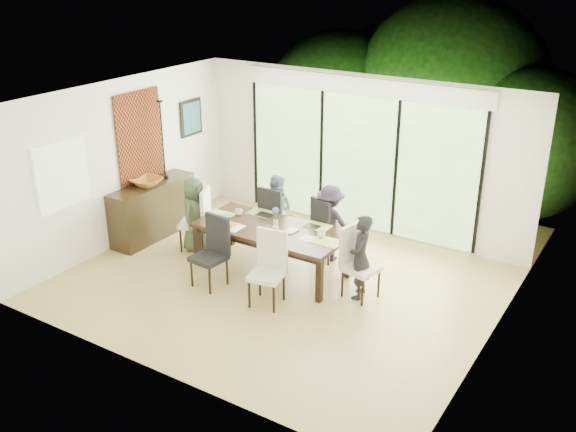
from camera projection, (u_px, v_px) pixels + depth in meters
The scene contains 62 objects.
floor at pixel (279, 285), 9.37m from camera, with size 6.00×5.00×0.01m, color olive.
ceiling at pixel (278, 101), 8.34m from camera, with size 6.00×5.00×0.01m, color white.
wall_back at pixel (359, 154), 10.82m from camera, with size 6.00×0.02×2.70m, color white.
wall_front at pixel (152, 269), 6.89m from camera, with size 6.00×0.02×2.70m, color white.
wall_left at pixel (122, 163), 10.34m from camera, with size 0.02×5.00×2.70m, color beige.
wall_right at pixel (498, 248), 7.37m from camera, with size 0.02×5.00×2.70m, color silver.
glass_doors at pixel (358, 163), 10.84m from camera, with size 4.20×0.02×2.30m, color #598C3F.
blinds_header at pixel (361, 86), 10.34m from camera, with size 4.40×0.06×0.28m, color white.
mullion_a at pixel (256, 144), 11.87m from camera, with size 0.05×0.04×2.30m, color black.
mullion_b at pixel (321, 156), 11.18m from camera, with size 0.05×0.04×2.30m, color black.
mullion_c at pixel (396, 170), 10.49m from camera, with size 0.05×0.04×2.30m, color black.
mullion_d at pixel (481, 185), 9.80m from camera, with size 0.05×0.04×2.30m, color black.
side_window at pixel (62, 175), 9.32m from camera, with size 0.02×0.90×1.00m, color #8CAD7F.
deck at pixel (377, 213), 12.05m from camera, with size 6.00×1.80×0.10m, color brown.
rail_top at pixel (396, 172), 12.45m from camera, with size 6.00×0.08×0.06m, color brown.
foliage_left at pixel (340, 106), 13.77m from camera, with size 3.20×3.20×3.20m, color #14380F.
foliage_mid at pixel (450, 95), 13.02m from camera, with size 4.00×4.00×4.00m, color #14380F.
foliage_right at pixel (528, 143), 11.72m from camera, with size 2.80×2.80×2.80m, color #14380F.
foliage_far at pixel (416, 93), 14.13m from camera, with size 3.60×3.60×3.60m, color #14380F.
table_top at pixel (271, 229), 9.53m from camera, with size 2.28×1.04×0.06m, color black.
table_apron at pixel (271, 235), 9.57m from camera, with size 2.09×0.85×0.09m, color black.
table_leg_fl at pixel (197, 245), 9.86m from camera, with size 0.09×0.09×0.65m, color black.
table_leg_fr at pixel (319, 280), 8.80m from camera, with size 0.09×0.09×0.65m, color black.
table_leg_bl at pixel (231, 226), 10.54m from camera, with size 0.09×0.09×0.65m, color black.
table_leg_br at pixel (348, 257), 9.47m from camera, with size 0.09×0.09×0.65m, color black.
chair_left_end at pixel (194, 219), 10.33m from camera, with size 0.44×0.44×1.04m, color white, non-canonical shape.
chair_right_end at pixel (361, 263), 8.86m from camera, with size 0.44×0.44×1.04m, color white, non-canonical shape.
chair_far_left at pixel (277, 215), 10.48m from camera, with size 0.44×0.44×1.04m, color black, non-canonical shape.
chair_far_right at pixel (331, 228), 9.99m from camera, with size 0.44×0.44×1.04m, color black, non-canonical shape.
chair_near_left at pixel (208, 253), 9.16m from camera, with size 0.44×0.44×1.04m, color black, non-canonical shape.
chair_near_right at pixel (266, 270), 8.67m from camera, with size 0.44×0.44×1.04m, color silver, non-canonical shape.
person_left_end at pixel (194, 214), 10.29m from camera, with size 0.57×0.36×1.22m, color #394A31.
person_right_end at pixel (360, 257), 8.83m from camera, with size 0.57×0.36×1.22m, color black.
person_far_left at pixel (276, 210), 10.43m from camera, with size 0.57×0.36×1.22m, color slate.
person_far_right at pixel (330, 223), 9.94m from camera, with size 0.57×0.36×1.22m, color #281F2F.
placemat_left at pixel (220, 214), 9.99m from camera, with size 0.42×0.30×0.01m, color #86C145.
placemat_right at pixel (327, 242), 9.05m from camera, with size 0.42×0.30×0.01m, color #A4C646.
placemat_far_l at pixel (261, 213), 10.06m from camera, with size 0.42×0.30×0.01m, color olive.
placemat_far_r at pixel (316, 226), 9.56m from camera, with size 0.42×0.30×0.01m, color #A3C145.
placemat_paper at pixel (229, 226), 9.56m from camera, with size 0.42×0.30×0.01m, color white.
tablet_far_l at pixel (265, 215), 9.96m from camera, with size 0.25×0.17×0.01m, color black.
tablet_far_r at pixel (312, 226), 9.55m from camera, with size 0.23×0.16×0.01m, color black.
papers at pixel (310, 239), 9.14m from camera, with size 0.28×0.21×0.00m, color white.
platter_base at pixel (229, 225), 9.55m from camera, with size 0.25×0.25×0.02m, color white.
platter_snacks at pixel (229, 224), 9.54m from camera, with size 0.19×0.19×0.01m, color #C07016.
vase at pixel (276, 224), 9.51m from camera, with size 0.08×0.08×0.11m, color silver.
hyacinth_stems at pixel (276, 217), 9.47m from camera, with size 0.04×0.04×0.15m, color #337226.
hyacinth_blooms at pixel (276, 211), 9.43m from camera, with size 0.10×0.10×0.10m, color #484CB4.
laptop at pixel (221, 217), 9.86m from camera, with size 0.31×0.20×0.02m, color silver.
cup_a at pixel (239, 212), 9.97m from camera, with size 0.12×0.12×0.09m, color white.
cup_b at pixel (276, 229), 9.35m from camera, with size 0.09×0.09×0.09m, color white.
cup_c at pixel (321, 234), 9.19m from camera, with size 0.12×0.12×0.09m, color white.
book at pixel (287, 230), 9.43m from camera, with size 0.16×0.21×0.02m, color white.
sideboard at pixel (153, 210), 10.83m from camera, with size 0.47×1.66×0.94m, color black.
bowl at pixel (147, 182), 10.55m from camera, with size 0.49×0.49×0.12m, color #925C20.
candlestick_base at pixel (165, 177), 10.92m from camera, with size 0.10×0.10×0.04m, color black.
candlestick_shaft at pixel (163, 139), 10.67m from camera, with size 0.02×0.02×1.30m, color black.
candlestick_pan at pixel (160, 101), 10.42m from camera, with size 0.10×0.10×0.03m, color black.
candle at pixel (159, 97), 10.40m from camera, with size 0.04×0.04×0.10m, color silver.
tapestry at pixel (140, 137), 10.50m from camera, with size 0.02×1.00×1.50m, color maroon.
art_frame at pixel (191, 118), 11.49m from camera, with size 0.03×0.55×0.65m, color black.
art_canvas at pixel (192, 118), 11.48m from camera, with size 0.01×0.45×0.55m, color #1B5058.
Camera 1 is at (4.52, -6.93, 4.51)m, focal length 40.00 mm.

